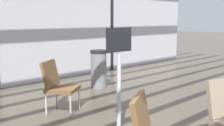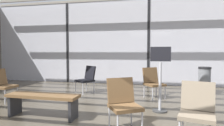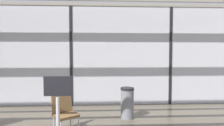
{
  "view_description": "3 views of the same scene",
  "coord_description": "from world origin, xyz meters",
  "px_view_note": "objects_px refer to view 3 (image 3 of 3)",
  "views": [
    {
      "loc": [
        -2.15,
        -0.95,
        1.55
      ],
      "look_at": [
        1.18,
        2.65,
        0.76
      ],
      "focal_mm": 43.56,
      "sensor_mm": 36.0,
      "label": 1
    },
    {
      "loc": [
        0.21,
        -2.76,
        1.32
      ],
      "look_at": [
        -1.21,
        3.81,
        0.94
      ],
      "focal_mm": 31.04,
      "sensor_mm": 36.0,
      "label": 2
    },
    {
      "loc": [
        1.08,
        -1.47,
        1.81
      ],
      "look_at": [
        1.5,
        6.88,
        1.39
      ],
      "focal_mm": 30.45,
      "sensor_mm": 36.0,
      "label": 3
    }
  ],
  "objects_px": {
    "parked_airplane": "(94,52)",
    "trash_bin": "(127,103)",
    "info_sign": "(58,123)",
    "lounge_chair_0": "(64,110)"
  },
  "relations": [
    {
      "from": "parked_airplane",
      "to": "trash_bin",
      "type": "bearing_deg",
      "value": -78.6
    },
    {
      "from": "parked_airplane",
      "to": "trash_bin",
      "type": "distance_m",
      "value": 6.02
    },
    {
      "from": "trash_bin",
      "to": "info_sign",
      "type": "distance_m",
      "value": 2.56
    },
    {
      "from": "parked_airplane",
      "to": "lounge_chair_0",
      "type": "height_order",
      "value": "parked_airplane"
    },
    {
      "from": "info_sign",
      "to": "trash_bin",
      "type": "bearing_deg",
      "value": 56.19
    },
    {
      "from": "parked_airplane",
      "to": "trash_bin",
      "type": "xyz_separation_m",
      "value": [
        1.15,
        -5.71,
        -1.49
      ]
    },
    {
      "from": "parked_airplane",
      "to": "info_sign",
      "type": "distance_m",
      "value": 7.93
    },
    {
      "from": "lounge_chair_0",
      "to": "trash_bin",
      "type": "bearing_deg",
      "value": -8.04
    },
    {
      "from": "info_sign",
      "to": "parked_airplane",
      "type": "bearing_deg",
      "value": 88.07
    },
    {
      "from": "trash_bin",
      "to": "info_sign",
      "type": "relative_size",
      "value": 0.6
    }
  ]
}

